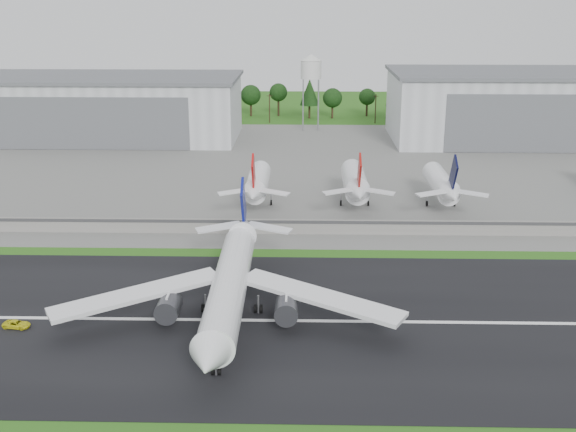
{
  "coord_description": "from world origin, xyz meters",
  "views": [
    {
      "loc": [
        -7.03,
        -99.27,
        52.41
      ],
      "look_at": [
        -10.42,
        40.0,
        9.0
      ],
      "focal_mm": 45.0,
      "sensor_mm": 36.0,
      "label": 1
    }
  ],
  "objects_px": {
    "parked_jet_red_b": "(355,183)",
    "parked_jet_navy": "(443,185)",
    "parked_jet_red_a": "(257,184)",
    "main_airliner": "(229,295)",
    "ground_vehicle": "(17,324)"
  },
  "relations": [
    {
      "from": "parked_jet_red_a",
      "to": "parked_jet_navy",
      "type": "xyz_separation_m",
      "value": [
        46.76,
        -0.0,
        -0.02
      ]
    },
    {
      "from": "parked_jet_navy",
      "to": "parked_jet_red_b",
      "type": "bearing_deg",
      "value": 179.89
    },
    {
      "from": "parked_jet_red_b",
      "to": "parked_jet_red_a",
      "type": "bearing_deg",
      "value": -179.91
    },
    {
      "from": "ground_vehicle",
      "to": "parked_jet_navy",
      "type": "distance_m",
      "value": 107.65
    },
    {
      "from": "parked_jet_red_a",
      "to": "parked_jet_red_b",
      "type": "distance_m",
      "value": 24.84
    },
    {
      "from": "ground_vehicle",
      "to": "parked_jet_red_a",
      "type": "bearing_deg",
      "value": -19.17
    },
    {
      "from": "ground_vehicle",
      "to": "parked_jet_red_a",
      "type": "height_order",
      "value": "parked_jet_red_a"
    },
    {
      "from": "parked_jet_red_b",
      "to": "parked_jet_navy",
      "type": "relative_size",
      "value": 1.0
    },
    {
      "from": "parked_jet_red_b",
      "to": "parked_jet_navy",
      "type": "height_order",
      "value": "parked_jet_red_b"
    },
    {
      "from": "main_airliner",
      "to": "parked_jet_red_b",
      "type": "distance_m",
      "value": 71.56
    },
    {
      "from": "main_airliner",
      "to": "ground_vehicle",
      "type": "xyz_separation_m",
      "value": [
        -34.46,
        -3.26,
        -4.18
      ]
    },
    {
      "from": "ground_vehicle",
      "to": "parked_jet_navy",
      "type": "relative_size",
      "value": 0.14
    },
    {
      "from": "main_airliner",
      "to": "parked_jet_red_b",
      "type": "bearing_deg",
      "value": -111.06
    },
    {
      "from": "parked_jet_red_b",
      "to": "parked_jet_navy",
      "type": "distance_m",
      "value": 21.92
    },
    {
      "from": "ground_vehicle",
      "to": "parked_jet_red_b",
      "type": "height_order",
      "value": "parked_jet_red_b"
    }
  ]
}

